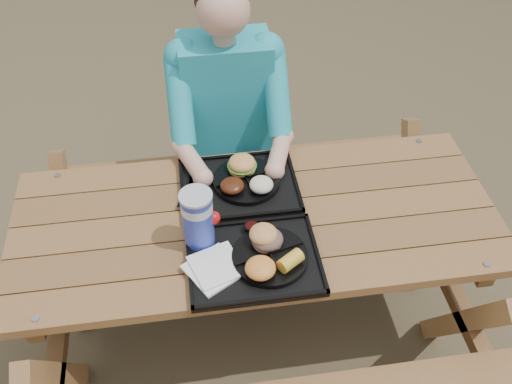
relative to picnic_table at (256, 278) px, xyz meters
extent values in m
plane|color=#999999|center=(0.00, 0.00, -0.38)|extent=(60.00, 60.00, 0.00)
cube|color=black|center=(-0.04, -0.21, 0.39)|extent=(0.45, 0.35, 0.02)
cube|color=black|center=(-0.04, 0.16, 0.39)|extent=(0.45, 0.35, 0.02)
cylinder|color=black|center=(0.02, -0.22, 0.41)|extent=(0.26, 0.26, 0.02)
cylinder|color=black|center=(-0.01, 0.17, 0.41)|extent=(0.26, 0.26, 0.02)
cube|color=white|center=(-0.18, -0.24, 0.40)|extent=(0.22, 0.22, 0.02)
cylinder|color=#172BB0|center=(-0.21, -0.10, 0.50)|extent=(0.11, 0.11, 0.21)
cylinder|color=black|center=(-0.03, -0.08, 0.41)|extent=(0.05, 0.05, 0.03)
cylinder|color=yellow|center=(0.01, -0.10, 0.41)|extent=(0.05, 0.05, 0.03)
ellipsoid|color=#F99F41|center=(-0.03, -0.29, 0.44)|extent=(0.10, 0.10, 0.05)
cube|color=black|center=(-0.22, 0.16, 0.40)|extent=(0.05, 0.17, 0.01)
ellipsoid|color=#4C200F|center=(-0.07, 0.12, 0.44)|extent=(0.09, 0.09, 0.04)
ellipsoid|color=white|center=(0.03, 0.10, 0.44)|extent=(0.09, 0.09, 0.05)
camera|label=1|loc=(-0.21, -1.42, 1.92)|focal=40.00mm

